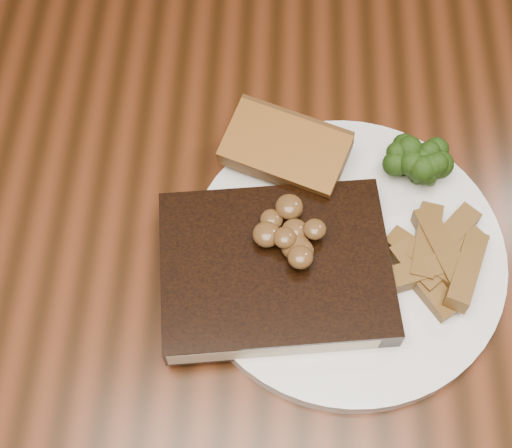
{
  "coord_description": "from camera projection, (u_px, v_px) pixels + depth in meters",
  "views": [
    {
      "loc": [
        0.02,
        -0.28,
        1.31
      ],
      "look_at": [
        0.0,
        0.0,
        0.78
      ],
      "focal_mm": 50.0,
      "sensor_mm": 36.0,
      "label": 1
    }
  ],
  "objects": [
    {
      "name": "broccoli_cluster",
      "position": [
        425.0,
        170.0,
        0.62
      ],
      "size": [
        0.07,
        0.07,
        0.04
      ],
      "primitive_type": null,
      "color": "#1F3E0E",
      "rests_on": "plate"
    },
    {
      "name": "steak",
      "position": [
        275.0,
        268.0,
        0.59
      ],
      "size": [
        0.2,
        0.16,
        0.03
      ],
      "primitive_type": "cube",
      "rotation": [
        0.0,
        0.0,
        0.12
      ],
      "color": "black",
      "rests_on": "plate"
    },
    {
      "name": "dining_table",
      "position": [
        252.0,
        284.0,
        0.71
      ],
      "size": [
        1.6,
        0.9,
        0.75
      ],
      "color": "#4C210F",
      "rests_on": "ground"
    },
    {
      "name": "mushroom_pile",
      "position": [
        292.0,
        240.0,
        0.57
      ],
      "size": [
        0.07,
        0.07,
        0.03
      ],
      "primitive_type": null,
      "color": "brown",
      "rests_on": "steak"
    },
    {
      "name": "steak_bone",
      "position": [
        273.0,
        345.0,
        0.56
      ],
      "size": [
        0.17,
        0.04,
        0.02
      ],
      "primitive_type": "cube",
      "rotation": [
        0.0,
        0.0,
        0.12
      ],
      "color": "beige",
      "rests_on": "plate"
    },
    {
      "name": "potato_wedges",
      "position": [
        438.0,
        261.0,
        0.59
      ],
      "size": [
        0.09,
        0.09,
        0.02
      ],
      "primitive_type": null,
      "color": "brown",
      "rests_on": "plate"
    },
    {
      "name": "garlic_bread",
      "position": [
        284.0,
        163.0,
        0.64
      ],
      "size": [
        0.12,
        0.09,
        0.02
      ],
      "primitive_type": "cube",
      "rotation": [
        0.0,
        0.0,
        -0.36
      ],
      "color": "brown",
      "rests_on": "plate"
    },
    {
      "name": "plate",
      "position": [
        346.0,
        255.0,
        0.61
      ],
      "size": [
        0.31,
        0.31,
        0.01
      ],
      "primitive_type": "cylinder",
      "rotation": [
        0.0,
        0.0,
        -0.16
      ],
      "color": "white",
      "rests_on": "dining_table"
    },
    {
      "name": "ground",
      "position": [
        254.0,
        427.0,
        1.29
      ],
      "size": [
        4.5,
        4.5,
        0.0
      ],
      "primitive_type": "plane",
      "color": "#35200C",
      "rests_on": "ground"
    }
  ]
}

